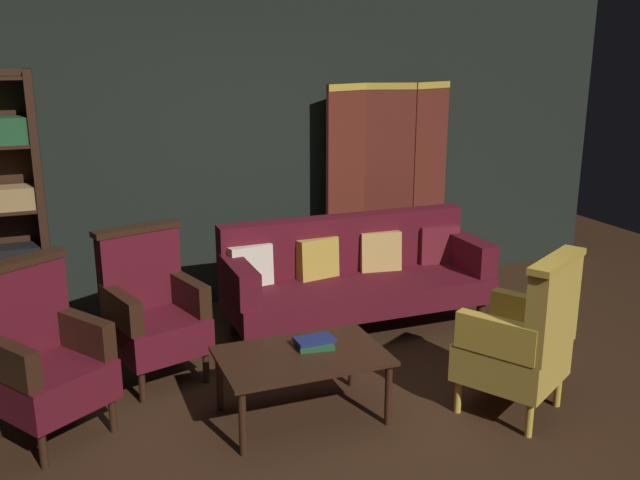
% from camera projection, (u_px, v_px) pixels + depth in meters
% --- Properties ---
extents(ground_plane, '(10.00, 10.00, 0.00)m').
position_uv_depth(ground_plane, '(368.00, 424.00, 4.23)').
color(ground_plane, '#331E11').
extents(back_wall, '(7.20, 0.10, 2.80)m').
position_uv_depth(back_wall, '(251.00, 143.00, 6.06)').
color(back_wall, black).
rests_on(back_wall, ground_plane).
extents(folding_screen, '(1.31, 0.23, 1.90)m').
position_uv_depth(folding_screen, '(388.00, 184.00, 6.42)').
color(folding_screen, '#5B2319').
rests_on(folding_screen, ground_plane).
extents(velvet_couch, '(2.12, 0.78, 0.88)m').
position_uv_depth(velvet_couch, '(354.00, 272.00, 5.61)').
color(velvet_couch, black).
rests_on(velvet_couch, ground_plane).
extents(coffee_table, '(1.00, 0.64, 0.42)m').
position_uv_depth(coffee_table, '(302.00, 361.00, 4.22)').
color(coffee_table, black).
rests_on(coffee_table, ground_plane).
extents(armchair_gilt_accent, '(0.79, 0.79, 1.04)m').
position_uv_depth(armchair_gilt_accent, '(523.00, 339.00, 4.24)').
color(armchair_gilt_accent, gold).
rests_on(armchair_gilt_accent, ground_plane).
extents(armchair_wing_left, '(0.80, 0.80, 1.04)m').
position_uv_depth(armchair_wing_left, '(41.00, 356.00, 4.00)').
color(armchair_wing_left, black).
rests_on(armchair_wing_left, ground_plane).
extents(armchair_wing_right, '(0.72, 0.71, 1.04)m').
position_uv_depth(armchair_wing_right, '(152.00, 309.00, 4.72)').
color(armchair_wing_right, black).
rests_on(armchair_wing_right, ground_plane).
extents(book_green_cloth, '(0.24, 0.22, 0.03)m').
position_uv_depth(book_green_cloth, '(315.00, 344.00, 4.31)').
color(book_green_cloth, '#1E4C28').
rests_on(book_green_cloth, coffee_table).
extents(book_navy_cloth, '(0.24, 0.15, 0.02)m').
position_uv_depth(book_navy_cloth, '(315.00, 340.00, 4.30)').
color(book_navy_cloth, navy).
rests_on(book_navy_cloth, book_green_cloth).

